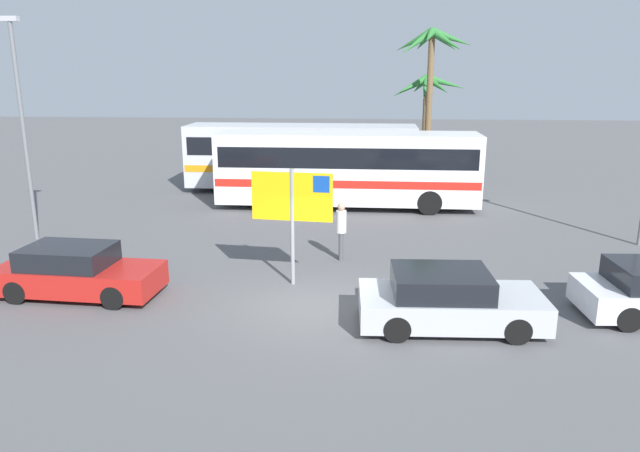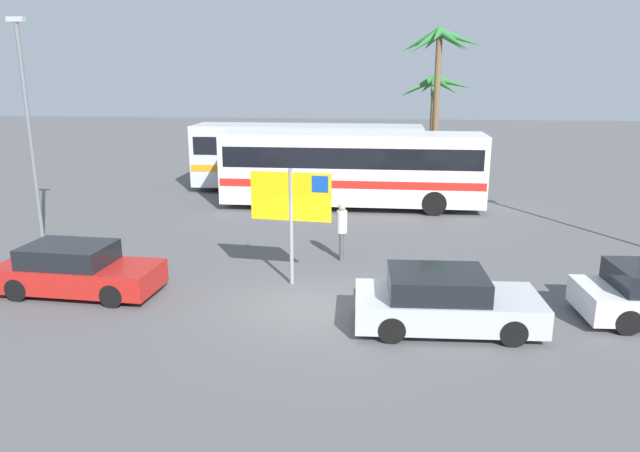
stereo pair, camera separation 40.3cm
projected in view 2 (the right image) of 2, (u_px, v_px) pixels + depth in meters
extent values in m
plane|color=#565659|center=(318.00, 308.00, 14.64)|extent=(120.00, 120.00, 0.00)
cube|color=white|center=(352.00, 167.00, 25.05)|extent=(10.95, 2.50, 2.90)
cube|color=black|center=(352.00, 154.00, 24.91)|extent=(10.51, 2.53, 0.84)
cube|color=red|center=(352.00, 179.00, 25.18)|extent=(10.84, 2.53, 0.32)
cylinder|color=black|center=(430.00, 192.00, 26.09)|extent=(1.00, 0.28, 1.00)
cylinder|color=black|center=(434.00, 203.00, 23.93)|extent=(1.00, 0.28, 1.00)
cylinder|color=black|center=(278.00, 189.00, 26.80)|extent=(1.00, 0.28, 1.00)
cylinder|color=black|center=(269.00, 199.00, 24.64)|extent=(1.00, 0.28, 1.00)
cube|color=silver|center=(307.00, 155.00, 28.63)|extent=(10.95, 2.50, 2.90)
cube|color=black|center=(307.00, 144.00, 28.49)|extent=(10.51, 2.53, 0.84)
cube|color=orange|center=(307.00, 166.00, 28.76)|extent=(10.84, 2.53, 0.32)
cylinder|color=black|center=(377.00, 178.00, 29.67)|extent=(1.00, 0.28, 1.00)
cylinder|color=black|center=(377.00, 186.00, 27.50)|extent=(1.00, 0.28, 1.00)
cylinder|color=black|center=(245.00, 175.00, 30.37)|extent=(1.00, 0.28, 1.00)
cylinder|color=black|center=(234.00, 183.00, 28.21)|extent=(1.00, 0.28, 1.00)
cylinder|color=gray|center=(291.00, 227.00, 15.93)|extent=(0.11, 0.11, 3.20)
cube|color=yellow|center=(291.00, 197.00, 15.71)|extent=(2.19, 0.29, 1.30)
cube|color=#1447A8|center=(320.00, 184.00, 15.46)|extent=(0.44, 0.12, 0.44)
cube|color=#B7BABF|center=(447.00, 308.00, 13.42)|extent=(4.22, 2.07, 0.64)
cube|color=black|center=(437.00, 283.00, 13.29)|extent=(2.23, 1.83, 0.52)
cylinder|color=black|center=(495.00, 302.00, 14.23)|extent=(0.61, 0.19, 0.60)
cylinder|color=black|center=(513.00, 333.00, 12.54)|extent=(0.61, 0.19, 0.60)
cylinder|color=black|center=(388.00, 300.00, 14.38)|extent=(0.61, 0.19, 0.60)
cylinder|color=black|center=(392.00, 330.00, 12.70)|extent=(0.61, 0.19, 0.60)
cube|color=red|center=(80.00, 276.00, 15.51)|extent=(4.26, 1.91, 0.64)
cube|color=black|center=(68.00, 254.00, 15.40)|extent=(2.25, 1.66, 0.52)
cylinder|color=black|center=(140.00, 275.00, 16.09)|extent=(0.61, 0.19, 0.60)
cylinder|color=black|center=(112.00, 296.00, 14.62)|extent=(0.61, 0.19, 0.60)
cylinder|color=black|center=(53.00, 270.00, 16.49)|extent=(0.61, 0.19, 0.60)
cylinder|color=black|center=(17.00, 290.00, 15.02)|extent=(0.61, 0.19, 0.60)
cylinder|color=black|center=(598.00, 295.00, 14.68)|extent=(0.61, 0.19, 0.60)
cylinder|color=black|center=(628.00, 322.00, 13.09)|extent=(0.61, 0.19, 0.60)
cylinder|color=#4C4C51|center=(342.00, 245.00, 18.38)|extent=(0.13, 0.13, 0.87)
cylinder|color=#4C4C51|center=(341.00, 247.00, 18.21)|extent=(0.13, 0.13, 0.87)
cylinder|color=silver|center=(342.00, 222.00, 18.10)|extent=(0.32, 0.32, 0.69)
sphere|color=tan|center=(342.00, 207.00, 17.98)|extent=(0.24, 0.24, 0.24)
cylinder|color=slate|center=(30.00, 135.00, 19.99)|extent=(0.14, 0.14, 7.19)
cube|color=#B2B2B7|center=(16.00, 19.00, 19.05)|extent=(0.56, 0.20, 0.16)
cylinder|color=brown|center=(436.00, 110.00, 30.62)|extent=(0.32, 0.32, 7.40)
cone|color=#2D7533|center=(460.00, 38.00, 29.72)|extent=(2.25, 0.68, 1.10)
cone|color=#2D7533|center=(452.00, 41.00, 30.34)|extent=(1.87, 1.83, 1.27)
cone|color=#2D7533|center=(432.00, 41.00, 30.70)|extent=(1.07, 2.23, 1.21)
cone|color=#2D7533|center=(421.00, 41.00, 30.29)|extent=(2.12, 1.42, 1.30)
cone|color=#2D7533|center=(424.00, 43.00, 29.36)|extent=(2.00, 1.53, 1.49)
cone|color=#2D7533|center=(437.00, 36.00, 28.73)|extent=(0.89, 2.27, 0.97)
cone|color=#2D7533|center=(454.00, 41.00, 28.98)|extent=(1.77, 1.90, 1.36)
cylinder|color=brown|center=(432.00, 129.00, 32.63)|extent=(0.32, 0.32, 5.11)
cone|color=#2D7533|center=(454.00, 83.00, 31.94)|extent=(2.18, 0.54, 0.97)
cone|color=#2D7533|center=(446.00, 86.00, 32.63)|extent=(1.81, 1.81, 1.26)
cone|color=#2D7533|center=(428.00, 85.00, 32.97)|extent=(1.04, 2.16, 1.23)
cone|color=#2D7533|center=(417.00, 87.00, 32.40)|extent=(2.12, 0.99, 1.39)
cone|color=#2D7533|center=(420.00, 85.00, 31.55)|extent=(1.99, 1.62, 1.17)
cone|color=#2D7533|center=(433.00, 88.00, 31.21)|extent=(0.77, 2.11, 1.43)
cone|color=#2D7533|center=(445.00, 85.00, 31.14)|extent=(1.41, 2.10, 1.15)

